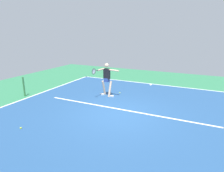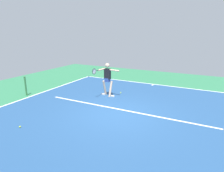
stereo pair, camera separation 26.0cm
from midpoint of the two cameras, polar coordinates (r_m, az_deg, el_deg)
The scene contains 10 objects.
ground_plane at distance 8.40m, azimuth 2.57°, elevation -8.23°, with size 20.36×20.36×0.00m, color #2D754C.
court_surface at distance 8.40m, azimuth 2.57°, elevation -8.22°, with size 10.59×11.24×0.00m, color navy.
court_line_baseline_near at distance 13.40m, azimuth 12.60°, elevation 0.52°, with size 10.59×0.10×0.01m, color white.
court_line_sideline_right at distance 11.46m, azimuth -22.02°, elevation -2.79°, with size 0.10×11.24×0.01m, color white.
court_line_service at distance 8.83m, azimuth 3.98°, elevation -7.01°, with size 7.94×0.10×0.01m, color white.
court_line_centre_mark at distance 13.21m, azimuth 12.37°, elevation 0.32°, with size 0.10×0.30×0.01m, color white.
net_post at distance 11.58m, azimuth -23.42°, elevation -0.02°, with size 0.09×0.09×1.07m, color #38753D.
tennis_player at distance 10.42m, azimuth -0.70°, elevation 2.57°, with size 1.16×1.23×1.82m.
tennis_ball_by_sideline at distance 7.96m, azimuth -24.53°, elevation -10.83°, with size 0.07×0.07×0.07m, color #CCE033.
tennis_ball_centre_court at distance 11.15m, azimuth 3.24°, elevation -1.99°, with size 0.07×0.07×0.07m, color #C6E53D.
Camera 2 is at (-3.30, 6.94, 3.37)m, focal length 31.17 mm.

